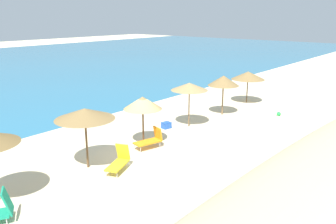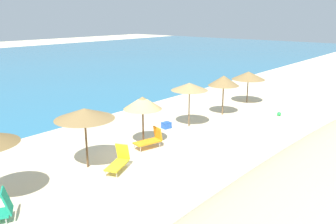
% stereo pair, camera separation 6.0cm
% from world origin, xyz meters
% --- Properties ---
extents(ground_plane, '(160.00, 160.00, 0.00)m').
position_xyz_m(ground_plane, '(0.00, 0.00, 0.00)').
color(ground_plane, beige).
extents(dune_ridge, '(38.22, 6.51, 1.99)m').
position_xyz_m(dune_ridge, '(-0.19, -8.94, 1.00)').
color(dune_ridge, beige).
rests_on(dune_ridge, ground_plane).
extents(beach_umbrella_2, '(2.64, 2.64, 2.76)m').
position_xyz_m(beach_umbrella_2, '(-2.77, 0.60, 2.51)').
color(beach_umbrella_2, brown).
rests_on(beach_umbrella_2, ground_plane).
extents(beach_umbrella_3, '(2.00, 2.00, 2.63)m').
position_xyz_m(beach_umbrella_3, '(0.87, 0.60, 2.30)').
color(beach_umbrella_3, brown).
rests_on(beach_umbrella_3, ground_plane).
extents(beach_umbrella_4, '(2.24, 2.24, 2.74)m').
position_xyz_m(beach_umbrella_4, '(5.00, 0.67, 2.51)').
color(beach_umbrella_4, brown).
rests_on(beach_umbrella_4, ground_plane).
extents(beach_umbrella_5, '(2.10, 2.10, 2.73)m').
position_xyz_m(beach_umbrella_5, '(8.62, 0.46, 2.38)').
color(beach_umbrella_5, brown).
rests_on(beach_umbrella_5, ground_plane).
extents(beach_umbrella_6, '(2.56, 2.56, 2.47)m').
position_xyz_m(beach_umbrella_6, '(12.75, 0.74, 2.17)').
color(beach_umbrella_6, brown).
rests_on(beach_umbrella_6, ground_plane).
extents(lounge_chair_0, '(1.57, 1.11, 1.11)m').
position_xyz_m(lounge_chair_0, '(-2.06, -0.71, 0.44)').
color(lounge_chair_0, yellow).
rests_on(lounge_chair_0, ground_plane).
extents(lounge_chair_3, '(1.55, 0.98, 1.04)m').
position_xyz_m(lounge_chair_3, '(0.80, 0.03, 0.45)').
color(lounge_chair_3, orange).
rests_on(lounge_chair_3, ground_plane).
extents(beach_ball, '(0.28, 0.28, 0.28)m').
position_xyz_m(beach_ball, '(10.82, -2.70, 0.14)').
color(beach_ball, green).
rests_on(beach_ball, ground_plane).
extents(cooler_box, '(0.58, 0.53, 0.38)m').
position_xyz_m(cooler_box, '(3.81, 1.49, 0.19)').
color(cooler_box, blue).
rests_on(cooler_box, ground_plane).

